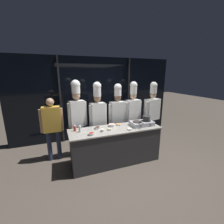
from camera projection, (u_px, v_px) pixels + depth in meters
ground_plane at (115, 161)px, 3.83m from camera, size 24.00×24.00×0.00m
window_wall_back at (97, 99)px, 5.06m from camera, size 5.48×0.09×2.70m
demo_counter at (116, 145)px, 3.72m from camera, size 2.22×0.69×0.89m
portable_stove at (142, 123)px, 3.82m from camera, size 0.57×0.37×0.11m
frying_pan at (137, 121)px, 3.75m from camera, size 0.23×0.40×0.04m
stock_pot at (146, 118)px, 3.83m from camera, size 0.21×0.18×0.12m
squeeze_bottle_chili at (75, 128)px, 3.43m from camera, size 0.06×0.06×0.16m
squeeze_bottle_clear at (80, 128)px, 3.37m from camera, size 0.06×0.06×0.18m
prep_bowl_carrots at (119, 124)px, 3.82m from camera, size 0.12×0.12×0.04m
prep_bowl_soy_glaze at (97, 128)px, 3.59m from camera, size 0.15×0.15×0.04m
prep_bowl_shrimp at (112, 125)px, 3.76m from camera, size 0.17×0.17×0.06m
prep_bowl_ginger at (110, 129)px, 3.50m from camera, size 0.10×0.10×0.04m
prep_bowl_chili_flakes at (91, 134)px, 3.22m from camera, size 0.13×0.13×0.05m
prep_bowl_bean_sprouts at (130, 129)px, 3.51m from camera, size 0.11×0.11×0.03m
prep_bowl_noodles at (102, 130)px, 3.41m from camera, size 0.09×0.09×0.06m
serving_spoon_slotted at (84, 134)px, 3.26m from camera, size 0.25×0.17×0.02m
serving_spoon_solid at (88, 129)px, 3.56m from camera, size 0.23×0.17×0.02m
person_guest at (52, 124)px, 3.68m from camera, size 0.54×0.22×1.61m
chef_head at (77, 112)px, 3.80m from camera, size 0.49×0.27×2.03m
chef_sous at (98, 112)px, 3.99m from camera, size 0.49×0.24×1.97m
chef_line at (118, 112)px, 4.26m from camera, size 0.56×0.23×1.91m
chef_pastry at (133, 110)px, 4.43m from camera, size 0.56×0.30×1.96m
chef_apprentice at (152, 110)px, 4.60m from camera, size 0.60×0.33×1.94m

